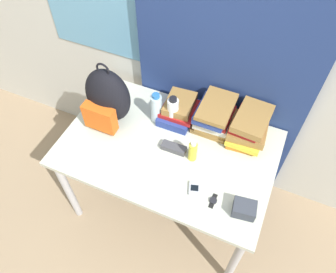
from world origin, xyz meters
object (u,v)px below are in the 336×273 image
object	(u,v)px
book_stack_left	(179,109)
wristwatch	(213,201)
book_stack_center	(214,116)
backpack	(107,98)
book_stack_right	(248,127)
water_bottle	(156,108)
sunglasses_case	(174,148)
camera_pouch	(244,209)
sunscreen_bottle	(193,151)
cell_phone	(194,189)
sports_bottle	(173,112)

from	to	relation	value
book_stack_left	wristwatch	world-z (taller)	book_stack_left
book_stack_center	backpack	bearing A→B (deg)	-162.71
book_stack_right	water_bottle	size ratio (longest dim) A/B	1.29
sunglasses_case	water_bottle	bearing A→B (deg)	137.56
sunglasses_case	wristwatch	xyz separation A→B (m)	(0.33, -0.23, -0.01)
backpack	water_bottle	world-z (taller)	backpack
backpack	camera_pouch	xyz separation A→B (m)	(0.95, -0.29, -0.15)
sunscreen_bottle	backpack	bearing A→B (deg)	172.23
backpack	book_stack_center	world-z (taller)	backpack
book_stack_left	water_bottle	bearing A→B (deg)	-144.62
sunscreen_bottle	water_bottle	bearing A→B (deg)	149.09
book_stack_right	camera_pouch	size ratio (longest dim) A/B	2.20
water_bottle	sunglasses_case	xyz separation A→B (m)	(0.19, -0.18, -0.09)
water_bottle	sunscreen_bottle	world-z (taller)	water_bottle
backpack	cell_phone	xyz separation A→B (m)	(0.67, -0.27, -0.18)
book_stack_center	wristwatch	bearing A→B (deg)	-70.60
sunglasses_case	camera_pouch	size ratio (longest dim) A/B	1.16
book_stack_right	camera_pouch	distance (m)	0.50
camera_pouch	sports_bottle	bearing A→B (deg)	144.60
book_stack_right	book_stack_left	bearing A→B (deg)	-179.75
book_stack_center	book_stack_right	size ratio (longest dim) A/B	0.98
book_stack_right	sports_bottle	bearing A→B (deg)	-170.49
water_bottle	sports_bottle	distance (m)	0.11
wristwatch	cell_phone	bearing A→B (deg)	167.52
cell_phone	camera_pouch	size ratio (longest dim) A/B	0.73
sports_bottle	wristwatch	xyz separation A→B (m)	(0.41, -0.41, -0.10)
book_stack_left	sunscreen_bottle	bearing A→B (deg)	-54.33
camera_pouch	wristwatch	distance (m)	0.17
camera_pouch	wristwatch	world-z (taller)	camera_pouch
book_stack_center	sunscreen_bottle	distance (m)	0.28
book_stack_left	book_stack_right	size ratio (longest dim) A/B	0.98
book_stack_left	book_stack_right	world-z (taller)	book_stack_right
book_stack_center	sunscreen_bottle	xyz separation A→B (m)	(-0.03, -0.27, -0.03)
book_stack_center	sunglasses_case	xyz separation A→B (m)	(-0.15, -0.26, -0.09)
backpack	wristwatch	size ratio (longest dim) A/B	4.98
backpack	wristwatch	world-z (taller)	backpack
book_stack_left	cell_phone	world-z (taller)	book_stack_left
book_stack_right	sunscreen_bottle	distance (m)	0.37
backpack	sunglasses_case	distance (m)	0.50
water_bottle	book_stack_left	bearing A→B (deg)	35.38
book_stack_right	water_bottle	xyz separation A→B (m)	(-0.56, -0.09, 0.01)
book_stack_left	backpack	bearing A→B (deg)	-153.66
cell_phone	sunglasses_case	world-z (taller)	sunglasses_case
book_stack_left	sports_bottle	bearing A→B (deg)	-99.68
cell_phone	camera_pouch	xyz separation A→B (m)	(0.28, -0.02, 0.03)
book_stack_left	sunscreen_bottle	xyz separation A→B (m)	(0.20, -0.27, 0.01)
book_stack_right	wristwatch	xyz separation A→B (m)	(-0.04, -0.49, -0.09)
book_stack_center	sports_bottle	size ratio (longest dim) A/B	1.23
cell_phone	backpack	bearing A→B (deg)	158.32
sunglasses_case	cell_phone	bearing A→B (deg)	-43.77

